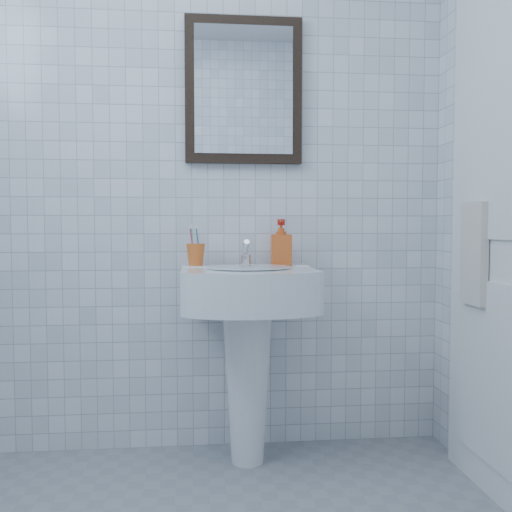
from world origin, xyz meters
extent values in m
cube|color=white|center=(0.00, 1.20, 1.25)|extent=(2.20, 0.02, 2.50)
cone|color=white|center=(0.22, 1.01, 0.33)|extent=(0.21, 0.21, 0.66)
cube|color=white|center=(0.22, 0.96, 0.72)|extent=(0.53, 0.38, 0.16)
cube|color=white|center=(0.22, 1.11, 0.79)|extent=(0.53, 0.09, 0.03)
cylinder|color=silver|center=(0.22, 0.93, 0.81)|extent=(0.33, 0.33, 0.01)
cylinder|color=white|center=(0.22, 1.08, 0.83)|extent=(0.04, 0.04, 0.04)
cylinder|color=white|center=(0.22, 1.07, 0.88)|extent=(0.02, 0.09, 0.07)
cylinder|color=white|center=(0.22, 1.10, 0.86)|extent=(0.03, 0.05, 0.08)
imported|color=red|center=(0.37, 1.09, 0.90)|extent=(0.09, 0.09, 0.19)
cube|color=black|center=(0.22, 1.18, 1.55)|extent=(0.50, 0.04, 0.62)
cube|color=white|center=(0.22, 1.16, 1.55)|extent=(0.42, 0.00, 0.54)
cube|color=white|center=(1.08, 0.55, 1.00)|extent=(0.04, 0.80, 2.00)
torus|color=white|center=(1.06, 0.72, 1.05)|extent=(0.01, 0.18, 0.18)
cube|color=beige|center=(1.04, 0.72, 0.87)|extent=(0.03, 0.16, 0.38)
camera|label=1|loc=(0.02, -1.28, 0.98)|focal=40.00mm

